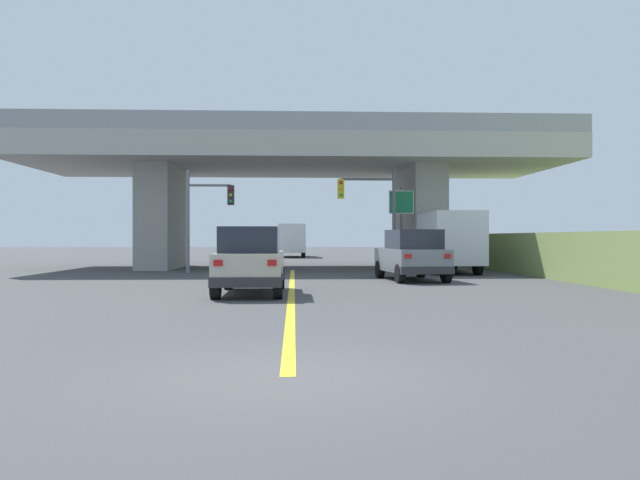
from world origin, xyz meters
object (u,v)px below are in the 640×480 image
Objects in this scene: suv_lead at (251,261)px; suv_crossing at (412,255)px; highway_sign at (401,211)px; traffic_signal_farside at (204,209)px; semi_truck_distant at (292,240)px; box_truck at (446,241)px; traffic_signal_nearside at (374,205)px.

suv_crossing is at bearing 43.60° from suv_lead.
highway_sign is at bearing 62.38° from suv_lead.
traffic_signal_farside is 0.71× the size of semi_truck_distant.
traffic_signal_farside is at bearing -99.70° from semi_truck_distant.
traffic_signal_farside reaches higher than box_truck.
box_truck is at bearing 52.05° from suv_lead.
suv_crossing is at bearing -32.92° from traffic_signal_farside.
suv_lead is at bearing -142.11° from suv_crossing.
traffic_signal_farside reaches higher than semi_truck_distant.
semi_truck_distant is (-4.88, 30.48, 0.53)m from suv_crossing.
semi_truck_distant is (-4.20, 24.09, -1.79)m from traffic_signal_nearside.
semi_truck_distant is at bearing 80.30° from traffic_signal_farside.
highway_sign reaches higher than semi_truck_distant.
semi_truck_distant is (-7.62, 24.98, -0.01)m from box_truck.
highway_sign is (-1.87, 1.92, 1.54)m from box_truck.
suv_crossing is 0.64× the size of semi_truck_distant.
semi_truck_distant is at bearing 99.88° from traffic_signal_nearside.
traffic_signal_nearside is at bearing -80.12° from semi_truck_distant.
traffic_signal_farside is 25.00m from semi_truck_distant.
suv_crossing is 0.69× the size of box_truck.
traffic_signal_farside is 10.07m from highway_sign.
highway_sign is 0.61× the size of semi_truck_distant.
traffic_signal_nearside reaches higher than suv_lead.
box_truck is 11.93m from traffic_signal_farside.
box_truck is 26.11m from semi_truck_distant.
traffic_signal_nearside reaches higher than semi_truck_distant.
traffic_signal_nearside reaches higher than traffic_signal_farside.
suv_crossing is 1.05× the size of highway_sign.
traffic_signal_nearside is (5.32, 12.10, 2.32)m from suv_lead.
traffic_signal_farside is at bearing 141.37° from suv_crossing.
traffic_signal_nearside is at bearing 3.43° from traffic_signal_farside.
box_truck is (2.75, 5.50, 0.54)m from suv_crossing.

